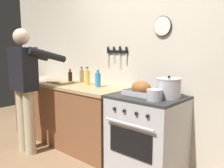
{
  "coord_description": "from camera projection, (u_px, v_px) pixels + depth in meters",
  "views": [
    {
      "loc": [
        1.68,
        -1.24,
        1.44
      ],
      "look_at": [
        -0.18,
        0.85,
        1.0
      ],
      "focal_mm": 39.53,
      "sensor_mm": 36.0,
      "label": 1
    }
  ],
  "objects": [
    {
      "name": "bottle_cooking_oil",
      "position": [
        87.0,
        77.0,
        3.44
      ],
      "size": [
        0.07,
        0.07,
        0.25
      ],
      "color": "gold",
      "rests_on": "counter_block"
    },
    {
      "name": "cutting_board",
      "position": [
        61.0,
        82.0,
        3.64
      ],
      "size": [
        0.36,
        0.24,
        0.02
      ],
      "primitive_type": "cube",
      "color": "tan",
      "rests_on": "counter_block"
    },
    {
      "name": "bottle_vinegar",
      "position": [
        82.0,
        76.0,
        3.7
      ],
      "size": [
        0.06,
        0.06,
        0.22
      ],
      "color": "#997F4C",
      "rests_on": "counter_block"
    },
    {
      "name": "wall_back",
      "position": [
        150.0,
        57.0,
        3.03
      ],
      "size": [
        6.0,
        0.13,
        2.6
      ],
      "color": "beige",
      "rests_on": "ground"
    },
    {
      "name": "person_cook",
      "position": [
        25.0,
        83.0,
        3.26
      ],
      "size": [
        0.51,
        0.63,
        1.66
      ],
      "rotation": [
        0.0,
        0.0,
        1.81
      ],
      "color": "#C6B793",
      "rests_on": "ground"
    },
    {
      "name": "stove",
      "position": [
        147.0,
        135.0,
        2.75
      ],
      "size": [
        0.76,
        0.67,
        0.9
      ],
      "color": "#BCBCC1",
      "rests_on": "ground"
    },
    {
      "name": "bottle_dish_soap",
      "position": [
        98.0,
        79.0,
        3.24
      ],
      "size": [
        0.07,
        0.07,
        0.24
      ],
      "color": "#338CCC",
      "rests_on": "counter_block"
    },
    {
      "name": "roasting_pan",
      "position": [
        141.0,
        89.0,
        2.66
      ],
      "size": [
        0.35,
        0.26,
        0.17
      ],
      "color": "#B7B7BC",
      "rests_on": "stove"
    },
    {
      "name": "counter_block",
      "position": [
        67.0,
        112.0,
        3.69
      ],
      "size": [
        2.03,
        0.65,
        0.9
      ],
      "color": "brown",
      "rests_on": "ground"
    },
    {
      "name": "bottle_soy_sauce",
      "position": [
        70.0,
        77.0,
        3.63
      ],
      "size": [
        0.06,
        0.06,
        0.2
      ],
      "color": "black",
      "rests_on": "counter_block"
    },
    {
      "name": "saucepan",
      "position": [
        154.0,
        95.0,
        2.45
      ],
      "size": [
        0.16,
        0.16,
        0.11
      ],
      "color": "#B7B7BC",
      "rests_on": "stove"
    },
    {
      "name": "stock_pot",
      "position": [
        169.0,
        88.0,
        2.57
      ],
      "size": [
        0.26,
        0.26,
        0.24
      ],
      "color": "#B7B7BC",
      "rests_on": "stove"
    }
  ]
}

